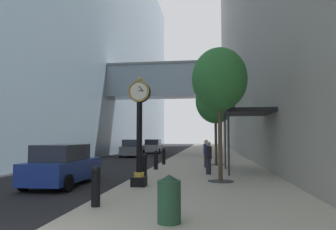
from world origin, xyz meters
TOP-DOWN VIEW (x-y plane):
  - ground_plane at (0.00, 27.00)m, footprint 110.00×110.00m
  - sidewalk_right at (3.38, 30.00)m, footprint 6.77×80.00m
  - building_block_left at (-11.80, 29.99)m, footprint 23.45×80.00m
  - street_clock at (0.84, 7.11)m, footprint 0.84×0.55m
  - bollard_nearest at (0.45, 3.63)m, footprint 0.25×0.25m
  - bollard_third at (0.45, 9.96)m, footprint 0.25×0.25m
  - bollard_fourth at (0.45, 13.13)m, footprint 0.25×0.25m
  - bollard_fifth at (0.45, 16.30)m, footprint 0.25×0.25m
  - street_tree_near at (3.97, 8.80)m, footprint 2.38×2.38m
  - street_tree_mid_near at (3.97, 16.59)m, footprint 2.72×2.72m
  - trash_bin at (2.62, 2.32)m, footprint 0.53×0.53m
  - pedestrian_walking at (3.47, 11.17)m, footprint 0.48×0.48m
  - pedestrian_by_clock at (3.33, 14.60)m, footprint 0.47×0.47m
  - storefront_awning at (5.53, 12.36)m, footprint 2.40×3.60m
  - car_blue_near at (-2.54, 7.73)m, footprint 1.97×4.25m
  - car_silver_mid at (-3.25, 32.62)m, footprint 2.13×4.22m
  - car_grey_far at (-4.22, 26.04)m, footprint 2.03×4.20m

SIDE VIEW (x-z plane):
  - ground_plane at x=0.00m, z-range 0.00..0.00m
  - sidewalk_right at x=3.38m, z-range 0.00..0.14m
  - trash_bin at x=2.62m, z-range 0.15..1.20m
  - bollard_nearest at x=0.45m, z-range 0.17..1.26m
  - bollard_third at x=0.45m, z-range 0.17..1.26m
  - bollard_fourth at x=0.45m, z-range 0.17..1.26m
  - bollard_fifth at x=0.45m, z-range 0.17..1.26m
  - car_blue_near at x=-2.54m, z-range -0.03..1.67m
  - car_silver_mid at x=-3.25m, z-range -0.03..1.67m
  - car_grey_far at x=-4.22m, z-range -0.03..1.70m
  - pedestrian_walking at x=3.47m, z-range 0.19..1.83m
  - pedestrian_by_clock at x=3.33m, z-range 0.19..1.89m
  - street_clock at x=0.84m, z-range 0.34..4.54m
  - storefront_awning at x=5.53m, z-range 1.63..4.93m
  - street_tree_mid_near at x=3.97m, z-range 1.52..7.43m
  - street_tree_near at x=3.97m, z-range 1.62..7.35m
  - building_block_left at x=-11.80m, z-range -0.06..32.01m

